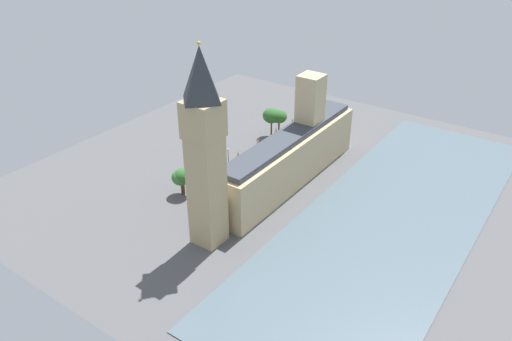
% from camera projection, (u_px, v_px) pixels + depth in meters
% --- Properties ---
extents(ground_plane, '(140.56, 140.56, 0.00)m').
position_uv_depth(ground_plane, '(283.00, 180.00, 150.65)').
color(ground_plane, '#565659').
extents(river_thames, '(41.70, 126.51, 0.25)m').
position_uv_depth(river_thames, '(392.00, 217.00, 133.29)').
color(river_thames, slate).
rests_on(river_thames, ground).
extents(parliament_building, '(10.40, 60.31, 29.86)m').
position_uv_depth(parliament_building, '(292.00, 154.00, 146.40)').
color(parliament_building, tan).
rests_on(parliament_building, ground).
extents(clock_tower, '(7.86, 7.86, 49.47)m').
position_uv_depth(clock_tower, '(205.00, 148.00, 112.35)').
color(clock_tower, tan).
rests_on(clock_tower, ground).
extents(car_dark_green_trailing, '(2.36, 4.47, 1.74)m').
position_uv_depth(car_dark_green_trailing, '(288.00, 144.00, 169.73)').
color(car_dark_green_trailing, '#19472D').
rests_on(car_dark_green_trailing, ground).
extents(car_blue_leading, '(2.04, 4.61, 1.74)m').
position_uv_depth(car_blue_leading, '(274.00, 150.00, 165.57)').
color(car_blue_leading, navy).
rests_on(car_blue_leading, ground).
extents(double_decker_bus_by_river_gate, '(3.61, 10.70, 4.75)m').
position_uv_depth(double_decker_bus_by_river_gate, '(263.00, 161.00, 155.60)').
color(double_decker_bus_by_river_gate, '#B20C0F').
rests_on(double_decker_bus_by_river_gate, ground).
extents(car_yellow_cab_corner, '(2.19, 4.65, 1.74)m').
position_uv_depth(car_yellow_cab_corner, '(235.00, 177.00, 150.45)').
color(car_yellow_cab_corner, gold).
rests_on(car_yellow_cab_corner, ground).
extents(double_decker_bus_far_end, '(3.18, 10.63, 4.75)m').
position_uv_depth(double_decker_bus_far_end, '(214.00, 191.00, 139.79)').
color(double_decker_bus_far_end, red).
rests_on(double_decker_bus_far_end, ground).
extents(pedestrian_under_trees, '(0.61, 0.64, 1.51)m').
position_uv_depth(pedestrian_under_trees, '(287.00, 160.00, 160.11)').
color(pedestrian_under_trees, navy).
rests_on(pedestrian_under_trees, ground).
extents(pedestrian_kerbside, '(0.54, 0.62, 1.53)m').
position_uv_depth(pedestrian_kerbside, '(276.00, 168.00, 155.73)').
color(pedestrian_kerbside, navy).
rests_on(pedestrian_kerbside, ground).
extents(plane_tree_near_tower, '(5.42, 5.42, 9.55)m').
position_uv_depth(plane_tree_near_tower, '(279.00, 117.00, 173.93)').
color(plane_tree_near_tower, brown).
rests_on(plane_tree_near_tower, ground).
extents(plane_tree_opposite_hall, '(5.11, 5.11, 8.16)m').
position_uv_depth(plane_tree_opposite_hall, '(183.00, 176.00, 140.54)').
color(plane_tree_opposite_hall, brown).
rests_on(plane_tree_opposite_hall, ground).
extents(plane_tree_midblock, '(5.32, 5.32, 7.76)m').
position_uv_depth(plane_tree_midblock, '(181.00, 177.00, 140.93)').
color(plane_tree_midblock, brown).
rests_on(plane_tree_midblock, ground).
extents(plane_tree_slot_10, '(6.14, 6.14, 10.33)m').
position_uv_depth(plane_tree_slot_10, '(272.00, 116.00, 173.49)').
color(plane_tree_slot_10, brown).
rests_on(plane_tree_slot_10, ground).
extents(street_lamp_slot_11, '(0.56, 0.56, 6.69)m').
position_uv_depth(street_lamp_slot_11, '(228.00, 154.00, 154.94)').
color(street_lamp_slot_11, black).
rests_on(street_lamp_slot_11, ground).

